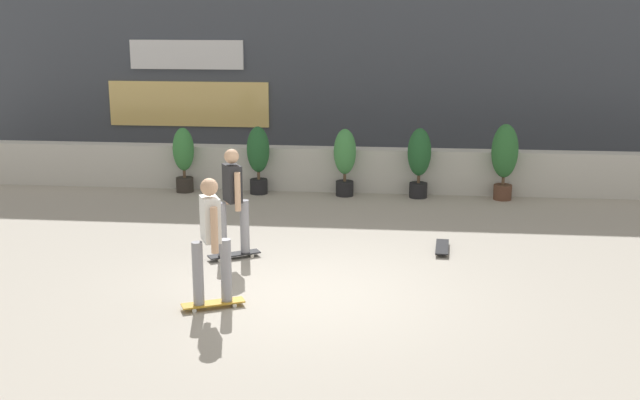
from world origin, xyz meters
The scene contains 11 objects.
ground_plane centered at (0.00, 0.00, 0.00)m, with size 48.00×48.00×0.00m, color #A8A093.
planter_wall centered at (0.00, 6.00, 0.45)m, with size 18.00×0.40×0.90m, color beige.
building_backdrop centered at (-0.01, 10.00, 3.25)m, with size 20.00×2.08×6.50m.
potted_plant_0 centered at (-3.24, 5.55, 0.75)m, with size 0.43×0.43×1.34m.
potted_plant_1 centered at (-1.69, 5.55, 0.79)m, with size 0.46×0.46×1.39m.
potted_plant_2 centered at (0.08, 5.55, 0.78)m, with size 0.45×0.45×1.37m.
potted_plant_3 centered at (1.56, 5.55, 0.80)m, with size 0.47×0.47×1.40m.
potted_plant_4 centered at (3.23, 5.55, 0.88)m, with size 0.52×0.52×1.51m.
skater_mid_plaza centered at (-1.14, -0.74, 0.94)m, with size 0.81×0.52×1.70m.
skater_by_wall_right centered at (-1.30, 1.29, 0.94)m, with size 0.79×0.58×1.70m.
skateboard_near_camera centered at (1.88, 2.00, 0.06)m, with size 0.25×0.81×0.08m.
Camera 1 is at (1.21, -9.99, 3.75)m, focal length 44.27 mm.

